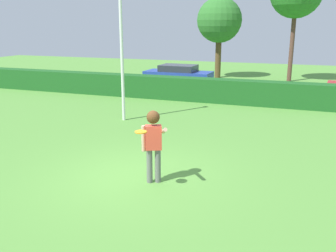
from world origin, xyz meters
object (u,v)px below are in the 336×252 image
maple_tree (219,21)px  person (153,138)px  frisbee (141,132)px  parked_car_blue (178,74)px  lamppost (121,41)px

maple_tree → person: bearing=-82.0°
frisbee → parked_car_blue: (-4.19, 15.12, -0.75)m
lamppost → parked_car_blue: size_ratio=1.31×
parked_car_blue → maple_tree: size_ratio=0.76×
lamppost → maple_tree: bearing=86.6°
parked_car_blue → maple_tree: maple_tree is taller
person → lamppost: size_ratio=0.32×
lamppost → parked_car_blue: (-0.83, 9.30, -2.40)m
frisbee → parked_car_blue: size_ratio=0.06×
frisbee → maple_tree: (-2.57, 19.21, 2.52)m
frisbee → parked_car_blue: bearing=105.5°
lamppost → parked_car_blue: 9.64m
person → maple_tree: 18.99m
frisbee → lamppost: 6.93m
lamppost → maple_tree: size_ratio=1.00×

